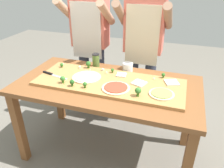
% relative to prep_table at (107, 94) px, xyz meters
% --- Properties ---
extents(ground_plane, '(8.00, 8.00, 0.00)m').
position_rel_prep_table_xyz_m(ground_plane, '(0.00, 0.00, -0.69)').
color(ground_plane, '#6B665B').
extents(prep_table, '(1.61, 0.83, 0.80)m').
position_rel_prep_table_xyz_m(prep_table, '(0.00, 0.00, 0.00)').
color(prep_table, brown).
rests_on(prep_table, ground).
extents(cutting_board, '(1.30, 0.49, 0.03)m').
position_rel_prep_table_xyz_m(cutting_board, '(0.02, 0.00, 0.12)').
color(cutting_board, '#B27F47').
rests_on(cutting_board, prep_table).
extents(chefs_knife, '(0.28, 0.08, 0.02)m').
position_rel_prep_table_xyz_m(chefs_knife, '(-0.53, -0.05, 0.14)').
color(chefs_knife, '#B7BABF').
rests_on(chefs_knife, cutting_board).
extents(pizza_whole_tomato_red, '(0.24, 0.24, 0.02)m').
position_rel_prep_table_xyz_m(pizza_whole_tomato_red, '(0.12, -0.11, 0.14)').
color(pizza_whole_tomato_red, beige).
rests_on(pizza_whole_tomato_red, cutting_board).
extents(pizza_whole_white_garlic, '(0.26, 0.26, 0.02)m').
position_rel_prep_table_xyz_m(pizza_whole_white_garlic, '(-0.20, 0.00, 0.14)').
color(pizza_whole_white_garlic, beige).
rests_on(pizza_whole_white_garlic, cutting_board).
extents(pizza_whole_pesto_green, '(0.20, 0.20, 0.02)m').
position_rel_prep_table_xyz_m(pizza_whole_pesto_green, '(0.48, -0.09, 0.14)').
color(pizza_whole_pesto_green, beige).
rests_on(pizza_whole_pesto_green, cutting_board).
extents(pizza_slice_far_left, '(0.09, 0.09, 0.01)m').
position_rel_prep_table_xyz_m(pizza_slice_far_left, '(0.09, 0.14, 0.14)').
color(pizza_slice_far_left, silver).
rests_on(pizza_slice_far_left, cutting_board).
extents(pizza_slice_center, '(0.14, 0.14, 0.01)m').
position_rel_prep_table_xyz_m(pizza_slice_center, '(0.54, 0.13, 0.14)').
color(pizza_slice_center, silver).
rests_on(pizza_slice_center, cutting_board).
extents(pizza_slice_near_left, '(0.14, 0.14, 0.01)m').
position_rel_prep_table_xyz_m(pizza_slice_near_left, '(0.28, 0.04, 0.14)').
color(pizza_slice_near_left, silver).
rests_on(pizza_slice_near_left, cutting_board).
extents(broccoli_floret_center_right, '(0.04, 0.04, 0.06)m').
position_rel_prep_table_xyz_m(broccoli_floret_center_right, '(-0.24, -0.19, 0.17)').
color(broccoli_floret_center_right, '#2C5915').
rests_on(broccoli_floret_center_right, cutting_board).
extents(broccoli_floret_front_mid, '(0.03, 0.03, 0.04)m').
position_rel_prep_table_xyz_m(broccoli_floret_front_mid, '(-0.52, 0.14, 0.16)').
color(broccoli_floret_front_mid, '#366618').
rests_on(broccoli_floret_front_mid, cutting_board).
extents(broccoli_floret_back_left, '(0.05, 0.05, 0.07)m').
position_rel_prep_table_xyz_m(broccoli_floret_back_left, '(0.31, -0.17, 0.18)').
color(broccoli_floret_back_left, '#3F7220').
rests_on(broccoli_floret_back_left, cutting_board).
extents(broccoli_floret_front_right, '(0.03, 0.03, 0.04)m').
position_rel_prep_table_xyz_m(broccoli_floret_front_right, '(-0.01, 0.17, 0.16)').
color(broccoli_floret_front_right, '#366618').
rests_on(broccoli_floret_front_right, cutting_board).
extents(broccoli_floret_back_right, '(0.03, 0.03, 0.05)m').
position_rel_prep_table_xyz_m(broccoli_floret_back_right, '(-0.13, -0.18, 0.16)').
color(broccoli_floret_back_right, '#366618').
rests_on(broccoli_floret_back_right, cutting_board).
extents(broccoli_floret_front_left, '(0.03, 0.03, 0.05)m').
position_rel_prep_table_xyz_m(broccoli_floret_front_left, '(0.46, 0.21, 0.16)').
color(broccoli_floret_front_left, '#366618').
rests_on(broccoli_floret_front_left, cutting_board).
extents(broccoli_floret_center_left, '(0.05, 0.05, 0.07)m').
position_rel_prep_table_xyz_m(broccoli_floret_center_left, '(-0.27, 0.20, 0.18)').
color(broccoli_floret_center_left, '#366618').
rests_on(broccoli_floret_center_left, cutting_board).
extents(broccoli_floret_back_mid, '(0.04, 0.04, 0.06)m').
position_rel_prep_table_xyz_m(broccoli_floret_back_mid, '(-0.34, -0.16, 0.17)').
color(broccoli_floret_back_mid, '#3F7220').
rests_on(broccoli_floret_back_mid, cutting_board).
extents(cheese_crumble_a, '(0.03, 0.03, 0.02)m').
position_rel_prep_table_xyz_m(cheese_crumble_a, '(-0.35, 0.17, 0.14)').
color(cheese_crumble_a, silver).
rests_on(cheese_crumble_a, cutting_board).
extents(cheese_crumble_b, '(0.02, 0.02, 0.01)m').
position_rel_prep_table_xyz_m(cheese_crumble_b, '(0.38, 0.16, 0.14)').
color(cheese_crumble_b, white).
rests_on(cheese_crumble_b, cutting_board).
extents(cheese_crumble_c, '(0.02, 0.02, 0.02)m').
position_rel_prep_table_xyz_m(cheese_crumble_c, '(-0.54, 0.19, 0.14)').
color(cheese_crumble_c, white).
rests_on(cheese_crumble_c, cutting_board).
extents(cheese_crumble_d, '(0.01, 0.01, 0.01)m').
position_rel_prep_table_xyz_m(cheese_crumble_d, '(-0.05, 0.14, 0.14)').
color(cheese_crumble_d, white).
rests_on(cheese_crumble_d, cutting_board).
extents(cheese_crumble_e, '(0.02, 0.02, 0.02)m').
position_rel_prep_table_xyz_m(cheese_crumble_e, '(-0.11, 0.19, 0.14)').
color(cheese_crumble_e, silver).
rests_on(cheese_crumble_e, cutting_board).
extents(cheese_crumble_f, '(0.02, 0.02, 0.01)m').
position_rel_prep_table_xyz_m(cheese_crumble_f, '(-0.23, 0.16, 0.14)').
color(cheese_crumble_f, silver).
rests_on(cheese_crumble_f, cutting_board).
extents(flour_cup, '(0.10, 0.10, 0.08)m').
position_rel_prep_table_xyz_m(flour_cup, '(0.11, 0.31, 0.14)').
color(flour_cup, white).
rests_on(flour_cup, prep_table).
extents(sauce_jar, '(0.07, 0.07, 0.14)m').
position_rel_prep_table_xyz_m(sauce_jar, '(-0.23, 0.31, 0.18)').
color(sauce_jar, '#517033').
rests_on(sauce_jar, prep_table).
extents(cook_left, '(0.54, 0.39, 1.67)m').
position_rel_prep_table_xyz_m(cook_left, '(-0.43, 0.64, 0.31)').
color(cook_left, '#333847').
rests_on(cook_left, ground).
extents(cook_right, '(0.54, 0.39, 1.67)m').
position_rel_prep_table_xyz_m(cook_right, '(0.19, 0.64, 0.31)').
color(cook_right, '#333847').
rests_on(cook_right, ground).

